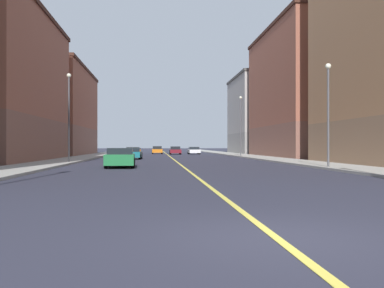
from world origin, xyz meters
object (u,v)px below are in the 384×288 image
building_right_distant (51,112)px  car_white (194,151)px  car_orange (157,150)px  car_green (120,158)px  street_lamp_left_far (241,120)px  street_lamp_right_near (69,108)px  car_teal (133,153)px  building_left_far (265,115)px  car_yellow (133,152)px  building_left_mid (309,93)px  car_maroon (175,151)px  street_lamp_left_near (328,103)px

building_right_distant → car_white: bearing=15.9°
car_orange → car_green: bearing=-93.4°
street_lamp_left_far → car_green: 29.24m
street_lamp_right_near → car_teal: 12.37m
building_left_far → car_white: bearing=-166.3°
building_right_distant → car_orange: size_ratio=5.78×
car_teal → car_yellow: car_yellow is taller
building_left_far → street_lamp_right_near: bearing=-123.9°
street_lamp_left_far → building_left_mid: bearing=-14.1°
car_yellow → building_left_mid: bearing=-5.7°
car_maroon → building_left_far: bearing=13.9°
building_right_distant → car_maroon: 20.23m
street_lamp_right_near → car_yellow: street_lamp_right_near is taller
building_left_mid → car_yellow: bearing=174.3°
building_left_far → car_orange: bearing=179.4°
car_teal → street_lamp_right_near: bearing=-113.7°
building_left_mid → street_lamp_right_near: size_ratio=3.05×
car_white → car_orange: bearing=151.5°
building_left_mid → car_green: size_ratio=4.77×
street_lamp_left_near → street_lamp_right_near: 20.52m
car_orange → car_maroon: (2.93, -4.12, -0.03)m
building_left_far → car_maroon: bearing=-166.1°
building_right_distant → car_yellow: size_ratio=5.25×
street_lamp_left_near → car_orange: bearing=102.2°
building_right_distant → car_yellow: (12.57, -10.74, -5.82)m
building_left_far → car_teal: size_ratio=4.06×
street_lamp_left_near → car_white: size_ratio=1.65×
building_left_mid → building_right_distant: size_ratio=0.94×
car_maroon → street_lamp_left_near: bearing=-80.3°
building_left_mid → street_lamp_left_far: size_ratio=2.90×
street_lamp_left_far → car_teal: street_lamp_left_far is taller
car_teal → car_white: bearing=70.8°
car_orange → car_white: size_ratio=1.03×
street_lamp_right_near → street_lamp_left_far: street_lamp_left_far is taller
car_yellow → car_green: bearing=-89.1°
building_left_mid → street_lamp_right_near: bearing=-147.4°
building_left_far → building_right_distant: size_ratio=0.72×
car_orange → car_green: car_orange is taller
car_orange → car_teal: bearing=-95.5°
street_lamp_right_near → car_maroon: 36.85m
car_teal → building_left_mid: bearing=15.7°
street_lamp_left_near → car_yellow: (-13.72, 28.78, -3.55)m
street_lamp_left_near → street_lamp_left_far: (-0.00, 28.66, 0.57)m
street_lamp_left_far → car_maroon: street_lamp_left_far is taller
car_orange → street_lamp_left_far: bearing=-62.5°
building_right_distant → street_lamp_left_far: bearing=-22.5°
building_right_distant → car_maroon: (18.62, 5.38, -5.83)m
car_green → car_maroon: (5.66, 41.96, -0.04)m
car_green → building_right_distant: bearing=109.5°
building_left_far → car_green: building_left_far is taller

